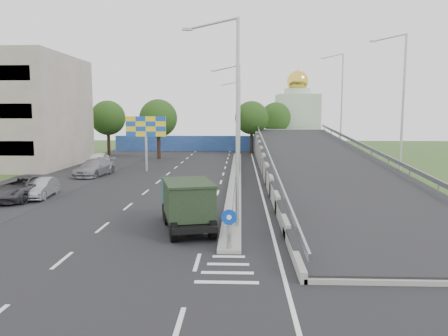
{
  "coord_description": "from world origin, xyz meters",
  "views": [
    {
      "loc": [
        0.46,
        -15.21,
        5.7
      ],
      "look_at": [
        -0.63,
        13.14,
        2.2
      ],
      "focal_mm": 35.0,
      "sensor_mm": 36.0,
      "label": 1
    }
  ],
  "objects_px": {
    "dump_truck": "(186,201)",
    "billboard": "(146,130)",
    "sign_bollard": "(229,229)",
    "lamp_post_mid": "(237,113)",
    "parked_car_d": "(94,168)",
    "lamp_post_near": "(234,112)",
    "parked_car_c": "(22,188)",
    "church": "(297,117)",
    "parked_car_b": "(40,188)",
    "lamp_post_far": "(238,113)",
    "parked_car_e": "(98,161)"
  },
  "relations": [
    {
      "from": "church",
      "to": "dump_truck",
      "type": "bearing_deg",
      "value": -102.8
    },
    {
      "from": "church",
      "to": "parked_car_d",
      "type": "relative_size",
      "value": 2.56
    },
    {
      "from": "parked_car_b",
      "to": "parked_car_c",
      "type": "relative_size",
      "value": 0.74
    },
    {
      "from": "lamp_post_mid",
      "to": "church",
      "type": "xyz_separation_m",
      "value": [
        9.89,
        34.0,
        -0.5
      ]
    },
    {
      "from": "sign_bollard",
      "to": "lamp_post_mid",
      "type": "relative_size",
      "value": 0.17
    },
    {
      "from": "sign_bollard",
      "to": "billboard",
      "type": "height_order",
      "value": "billboard"
    },
    {
      "from": "church",
      "to": "parked_car_d",
      "type": "bearing_deg",
      "value": -122.97
    },
    {
      "from": "church",
      "to": "parked_car_b",
      "type": "height_order",
      "value": "church"
    },
    {
      "from": "lamp_post_far",
      "to": "parked_car_e",
      "type": "bearing_deg",
      "value": -132.58
    },
    {
      "from": "church",
      "to": "parked_car_c",
      "type": "relative_size",
      "value": 2.48
    },
    {
      "from": "dump_truck",
      "to": "sign_bollard",
      "type": "bearing_deg",
      "value": -75.09
    },
    {
      "from": "church",
      "to": "parked_car_d",
      "type": "xyz_separation_m",
      "value": [
        -23.1,
        -35.62,
        -4.53
      ]
    },
    {
      "from": "parked_car_d",
      "to": "parked_car_e",
      "type": "bearing_deg",
      "value": 113.49
    },
    {
      "from": "lamp_post_mid",
      "to": "parked_car_d",
      "type": "height_order",
      "value": "lamp_post_mid"
    },
    {
      "from": "parked_car_c",
      "to": "sign_bollard",
      "type": "bearing_deg",
      "value": -31.23
    },
    {
      "from": "lamp_post_far",
      "to": "dump_truck",
      "type": "xyz_separation_m",
      "value": [
        -2.35,
        -39.88,
        -4.43
      ]
    },
    {
      "from": "parked_car_c",
      "to": "parked_car_e",
      "type": "distance_m",
      "value": 16.86
    },
    {
      "from": "parked_car_d",
      "to": "dump_truck",
      "type": "bearing_deg",
      "value": -50.6
    },
    {
      "from": "lamp_post_near",
      "to": "billboard",
      "type": "bearing_deg",
      "value": 112.49
    },
    {
      "from": "lamp_post_mid",
      "to": "parked_car_e",
      "type": "distance_m",
      "value": 16.02
    },
    {
      "from": "sign_bollard",
      "to": "billboard",
      "type": "distance_m",
      "value": 27.53
    },
    {
      "from": "lamp_post_mid",
      "to": "dump_truck",
      "type": "relative_size",
      "value": 1.68
    },
    {
      "from": "lamp_post_mid",
      "to": "parked_car_d",
      "type": "bearing_deg",
      "value": -173.03
    },
    {
      "from": "dump_truck",
      "to": "lamp_post_near",
      "type": "bearing_deg",
      "value": -17.71
    },
    {
      "from": "sign_bollard",
      "to": "parked_car_b",
      "type": "bearing_deg",
      "value": 138.87
    },
    {
      "from": "parked_car_c",
      "to": "parked_car_b",
      "type": "bearing_deg",
      "value": 39.49
    },
    {
      "from": "lamp_post_near",
      "to": "parked_car_c",
      "type": "height_order",
      "value": "lamp_post_near"
    },
    {
      "from": "sign_bollard",
      "to": "parked_car_d",
      "type": "bearing_deg",
      "value": 120.54
    },
    {
      "from": "billboard",
      "to": "sign_bollard",
      "type": "bearing_deg",
      "value": -70.79
    },
    {
      "from": "dump_truck",
      "to": "parked_car_b",
      "type": "bearing_deg",
      "value": 130.62
    },
    {
      "from": "sign_bollard",
      "to": "lamp_post_mid",
      "type": "height_order",
      "value": "lamp_post_mid"
    },
    {
      "from": "parked_car_d",
      "to": "parked_car_e",
      "type": "height_order",
      "value": "parked_car_e"
    },
    {
      "from": "sign_bollard",
      "to": "parked_car_b",
      "type": "relative_size",
      "value": 0.4
    },
    {
      "from": "parked_car_d",
      "to": "parked_car_b",
      "type": "bearing_deg",
      "value": -82.31
    },
    {
      "from": "parked_car_c",
      "to": "parked_car_d",
      "type": "bearing_deg",
      "value": 90.56
    },
    {
      "from": "lamp_post_near",
      "to": "dump_truck",
      "type": "xyz_separation_m",
      "value": [
        -2.35,
        0.12,
        -4.43
      ]
    },
    {
      "from": "sign_bollard",
      "to": "dump_truck",
      "type": "relative_size",
      "value": 0.28
    },
    {
      "from": "parked_car_b",
      "to": "parked_car_c",
      "type": "height_order",
      "value": "parked_car_c"
    },
    {
      "from": "sign_bollard",
      "to": "parked_car_d",
      "type": "relative_size",
      "value": 0.31
    },
    {
      "from": "billboard",
      "to": "parked_car_b",
      "type": "relative_size",
      "value": 1.33
    },
    {
      "from": "church",
      "to": "lamp_post_mid",
      "type": "bearing_deg",
      "value": -106.22
    },
    {
      "from": "dump_truck",
      "to": "billboard",
      "type": "bearing_deg",
      "value": 92.5
    },
    {
      "from": "church",
      "to": "parked_car_b",
      "type": "relative_size",
      "value": 3.34
    },
    {
      "from": "lamp_post_near",
      "to": "lamp_post_mid",
      "type": "bearing_deg",
      "value": 90.0
    },
    {
      "from": "lamp_post_far",
      "to": "billboard",
      "type": "height_order",
      "value": "lamp_post_far"
    },
    {
      "from": "church",
      "to": "lamp_post_far",
      "type": "bearing_deg",
      "value": -125.24
    },
    {
      "from": "billboard",
      "to": "parked_car_c",
      "type": "bearing_deg",
      "value": -109.46
    },
    {
      "from": "lamp_post_far",
      "to": "parked_car_b",
      "type": "height_order",
      "value": "lamp_post_far"
    },
    {
      "from": "parked_car_c",
      "to": "parked_car_d",
      "type": "relative_size",
      "value": 1.03
    },
    {
      "from": "church",
      "to": "sign_bollard",
      "type": "bearing_deg",
      "value": -99.81
    }
  ]
}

